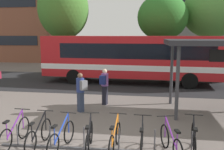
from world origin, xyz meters
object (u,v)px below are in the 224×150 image
object	(u,v)px
parked_bicycle_purple_0	(15,133)
street_tree_2	(63,9)
parked_bicycle_black_1	(39,135)
city_bus	(131,57)
parked_bicycle_purple_6	(171,143)
commuter_navy_pack_2	(105,84)
parked_bicycle_orange_4	(115,139)
parked_bicycle_black_5	(142,141)
parked_bicycle_black_3	(89,138)
parked_bicycle_blue_2	(62,138)
street_tree_0	(163,17)
street_tree_3	(212,11)
commuter_grey_pack_3	(81,90)
parked_bicycle_black_7	(194,141)

from	to	relation	value
parked_bicycle_purple_0	street_tree_2	world-z (taller)	street_tree_2
parked_bicycle_black_1	city_bus	bearing A→B (deg)	-10.16
parked_bicycle_purple_6	commuter_navy_pack_2	distance (m)	5.39
parked_bicycle_orange_4	parked_bicycle_black_5	bearing A→B (deg)	-90.00
city_bus	street_tree_2	bearing A→B (deg)	-34.70
parked_bicycle_purple_0	parked_bicycle_black_3	bearing A→B (deg)	-90.86
parked_bicycle_blue_2	street_tree_0	distance (m)	16.16
commuter_navy_pack_2	street_tree_3	xyz separation A→B (m)	(7.46, 11.86, 4.29)
parked_bicycle_purple_0	parked_bicycle_black_5	world-z (taller)	same
parked_bicycle_black_1	street_tree_2	world-z (taller)	street_tree_2
parked_bicycle_black_5	commuter_grey_pack_3	world-z (taller)	commuter_grey_pack_3
parked_bicycle_black_1	parked_bicycle_purple_6	bearing A→B (deg)	-88.64
city_bus	street_tree_2	size ratio (longest dim) A/B	1.48
parked_bicycle_blue_2	parked_bicycle_black_5	xyz separation A→B (m)	(2.28, 0.09, 0.00)
city_bus	parked_bicycle_black_5	xyz separation A→B (m)	(1.03, -10.14, -1.39)
parked_bicycle_black_1	street_tree_0	distance (m)	16.25
parked_bicycle_black_3	parked_bicycle_black_5	distance (m)	1.49
parked_bicycle_orange_4	parked_bicycle_black_5	world-z (taller)	same
parked_bicycle_blue_2	parked_bicycle_black_3	world-z (taller)	same
parked_bicycle_purple_0	street_tree_2	xyz separation A→B (m)	(-3.61, 15.01, 5.14)
street_tree_3	parked_bicycle_black_7	bearing A→B (deg)	-104.31
parked_bicycle_purple_0	city_bus	bearing A→B (deg)	-14.92
parked_bicycle_purple_0	street_tree_3	xyz separation A→B (m)	(9.37, 16.50, 4.90)
parked_bicycle_purple_0	commuter_grey_pack_3	world-z (taller)	commuter_grey_pack_3
parked_bicycle_black_1	street_tree_3	distance (m)	19.27
parked_bicycle_purple_6	street_tree_0	world-z (taller)	street_tree_0
parked_bicycle_purple_0	street_tree_3	size ratio (longest dim) A/B	0.23
parked_bicycle_black_3	parked_bicycle_purple_6	xyz separation A→B (m)	(2.28, 0.04, 0.00)
parked_bicycle_black_5	parked_bicycle_purple_6	bearing A→B (deg)	-87.32
parked_bicycle_blue_2	street_tree_3	bearing A→B (deg)	-19.07
parked_bicycle_purple_0	commuter_navy_pack_2	xyz separation A→B (m)	(1.92, 4.64, 0.61)
parked_bicycle_black_1	commuter_grey_pack_3	xyz separation A→B (m)	(0.33, 3.45, 0.60)
parked_bicycle_black_5	parked_bicycle_purple_0	bearing A→B (deg)	89.90
parked_bicycle_purple_6	street_tree_0	xyz separation A→B (m)	(0.49, 15.03, 4.35)
parked_bicycle_black_7	street_tree_2	distance (m)	17.98
parked_bicycle_blue_2	parked_bicycle_black_7	xyz separation A→B (m)	(3.71, 0.34, 0.00)
parked_bicycle_black_7	street_tree_2	world-z (taller)	street_tree_2
parked_bicycle_black_3	street_tree_0	world-z (taller)	street_tree_0
street_tree_0	street_tree_2	bearing A→B (deg)	-179.93
parked_bicycle_black_3	parked_bicycle_black_5	world-z (taller)	same
street_tree_0	street_tree_2	world-z (taller)	street_tree_2
parked_bicycle_black_1	parked_bicycle_orange_4	world-z (taller)	same
parked_bicycle_black_5	street_tree_3	distance (m)	18.13
parked_bicycle_purple_6	street_tree_2	bearing A→B (deg)	13.31
street_tree_0	street_tree_3	xyz separation A→B (m)	(4.30, 1.48, 0.55)
parked_bicycle_black_5	parked_bicycle_black_7	world-z (taller)	same
city_bus	street_tree_2	world-z (taller)	street_tree_2
commuter_grey_pack_3	street_tree_0	size ratio (longest dim) A/B	0.25
street_tree_2	street_tree_3	bearing A→B (deg)	6.55
city_bus	parked_bicycle_black_1	world-z (taller)	city_bus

